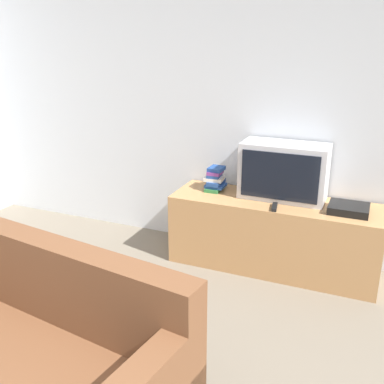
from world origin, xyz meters
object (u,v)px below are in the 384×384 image
object	(u,v)px
tv_stand	(273,234)
remote_on_stand	(275,207)
set_top_box	(349,209)
book_stack	(215,180)
television	(284,171)

from	to	relation	value
tv_stand	remote_on_stand	size ratio (longest dim) A/B	10.39
remote_on_stand	set_top_box	xyz separation A→B (m)	(0.54, 0.14, 0.02)
book_stack	set_top_box	size ratio (longest dim) A/B	0.74
remote_on_stand	television	bearing A→B (deg)	89.85
book_stack	remote_on_stand	size ratio (longest dim) A/B	1.34
tv_stand	book_stack	xyz separation A→B (m)	(-0.55, 0.07, 0.39)
television	remote_on_stand	size ratio (longest dim) A/B	4.22
tv_stand	book_stack	size ratio (longest dim) A/B	7.74
remote_on_stand	tv_stand	bearing A→B (deg)	100.68
tv_stand	book_stack	distance (m)	0.68
television	book_stack	size ratio (longest dim) A/B	3.15
set_top_box	book_stack	bearing A→B (deg)	175.00
book_stack	remote_on_stand	xyz separation A→B (m)	(0.58, -0.24, -0.08)
book_stack	remote_on_stand	world-z (taller)	book_stack
tv_stand	remote_on_stand	bearing A→B (deg)	-79.32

